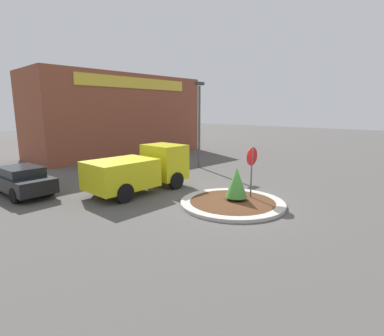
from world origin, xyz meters
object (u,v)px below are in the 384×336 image
(utility_truck, at_px, (140,169))
(parked_sedan_black, at_px, (21,180))
(stop_sign, at_px, (252,163))
(light_pole, at_px, (199,118))

(utility_truck, distance_m, parked_sedan_black, 5.80)
(stop_sign, distance_m, light_pole, 8.49)
(utility_truck, height_order, light_pole, light_pole)
(utility_truck, height_order, parked_sedan_black, utility_truck)
(stop_sign, bearing_deg, utility_truck, 117.32)
(utility_truck, relative_size, light_pole, 0.88)
(stop_sign, bearing_deg, parked_sedan_black, 129.05)
(parked_sedan_black, distance_m, light_pole, 11.70)
(light_pole, bearing_deg, utility_truck, -162.18)
(parked_sedan_black, bearing_deg, utility_truck, -133.71)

